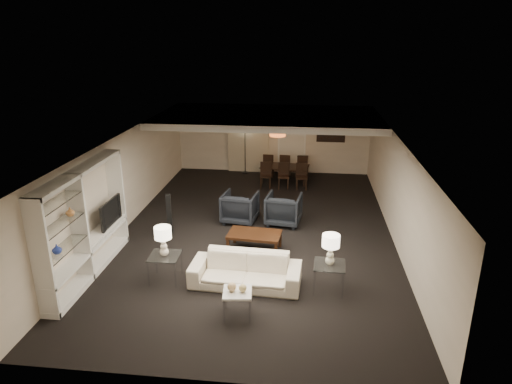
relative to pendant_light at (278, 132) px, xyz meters
The scene contains 35 objects.
floor 4.00m from the pendant_light, 94.90° to the right, with size 11.00×11.00×0.00m, color black.
ceiling 3.56m from the pendant_light, 94.90° to the right, with size 7.00×11.00×0.02m, color silver.
wall_back 2.13m from the pendant_light, 98.53° to the left, with size 7.00×0.02×2.50m, color beige.
wall_front 9.03m from the pendant_light, 91.91° to the right, with size 7.00×0.02×2.50m, color beige.
wall_left 5.21m from the pendant_light, 137.35° to the right, with size 0.02×11.00×2.50m, color beige.
wall_right 4.79m from the pendant_light, 47.56° to the right, with size 0.02×11.00×2.50m, color beige.
ceiling_soffit 0.57m from the pendant_light, behind, with size 7.00×4.00×0.20m, color silver.
curtains 2.38m from the pendant_light, 122.01° to the left, with size 1.50×0.12×2.40m, color beige.
door 2.19m from the pendant_light, 78.52° to the left, with size 0.90×0.05×2.10m, color silver.
painting 2.69m from the pendant_light, 47.44° to the left, with size 0.95×0.04×0.65m, color #142D38.
media_unit 7.13m from the pendant_light, 120.62° to the right, with size 0.38×3.40×2.35m, color white, non-canonical shape.
pendant_light is the anchor object (origin of this frame).
sofa 6.39m from the pendant_light, 91.96° to the right, with size 2.26×0.89×0.66m, color beige.
coffee_table 4.90m from the pendant_light, 92.65° to the right, with size 1.24×0.73×0.45m, color black, non-canonical shape.
armchair_left 3.36m from the pendant_light, 105.70° to the right, with size 0.90×0.93×0.84m, color black.
armchair_right 3.28m from the pendant_light, 82.36° to the right, with size 0.90×0.93×0.84m, color black.
side_table_left 6.68m from the pendant_light, 107.17° to the right, with size 0.62×0.62×0.58m, color white, non-canonical shape.
side_table_right 6.57m from the pendant_light, 76.49° to the right, with size 0.62×0.62×0.58m, color white, non-canonical shape.
table_lamp_left 6.56m from the pendant_light, 107.17° to the right, with size 0.35×0.35×0.64m, color #F5E4CF, non-canonical shape.
table_lamp_right 6.45m from the pendant_light, 76.49° to the right, with size 0.35×0.35×0.64m, color beige, non-canonical shape.
marble_table 7.48m from the pendant_light, 91.67° to the right, with size 0.52×0.52×0.52m, color white, non-canonical shape.
gold_gourd_a 7.42m from the pendant_light, 92.45° to the right, with size 0.17×0.17×0.17m, color tan.
gold_gourd_b 7.41m from the pendant_light, 90.88° to the right, with size 0.15×0.15×0.15m, color #DBBF74.
television 6.32m from the pendant_light, 124.91° to the right, with size 0.13×1.03×0.59m, color black.
vase_blue 8.13m from the pendant_light, 116.50° to the right, with size 0.18×0.18×0.18m, color #223596.
vase_amber 7.54m from the pendant_light, 118.64° to the right, with size 0.17×0.17×0.18m, color #C98143.
floor_speaker 4.91m from the pendant_light, 121.32° to the right, with size 0.12×0.12×1.14m, color black.
dining_table 1.81m from the pendant_light, 73.92° to the left, with size 1.62×0.91×0.57m, color black.
chair_nl 1.55m from the pendant_light, 165.90° to the left, with size 0.39×0.39×0.85m, color black, non-canonical shape.
chair_nm 1.51m from the pendant_light, 24.18° to the left, with size 0.39×0.39×0.85m, color black, non-canonical shape.
chair_nr 1.71m from the pendant_light, ahead, with size 0.39×0.39×0.85m, color black, non-canonical shape.
chair_fl 2.08m from the pendant_light, 105.40° to the left, with size 0.39×0.39×0.85m, color black, non-canonical shape.
chair_fm 2.06m from the pendant_light, 81.24° to the left, with size 0.39×0.39×0.85m, color black, non-canonical shape.
chair_fr 2.20m from the pendant_light, 59.73° to the left, with size 0.39×0.39×0.85m, color black, non-canonical shape.
floor_lamp 2.36m from the pendant_light, 127.30° to the left, with size 0.26×0.26×1.82m, color black, non-canonical shape.
Camera 1 is at (1.24, -10.92, 4.98)m, focal length 32.00 mm.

